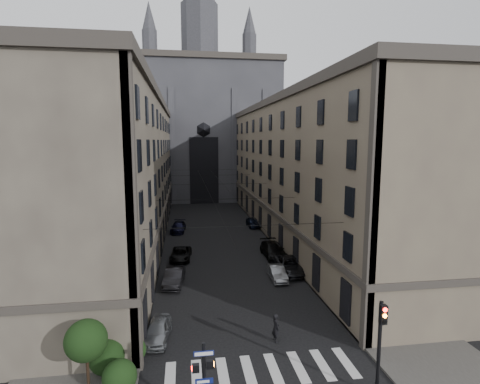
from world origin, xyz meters
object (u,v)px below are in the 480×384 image
car_left_near (158,330)px  car_left_far (178,227)px  gothic_tower (201,121)px  traffic_light_right (380,337)px  car_right_midnear (290,265)px  car_right_far (253,222)px  car_right_near (277,273)px  car_left_midnear (174,277)px  car_right_midfar (273,250)px  pedestrian (276,328)px  car_left_midfar (181,254)px  pedestrian_signal_left (204,376)px

car_left_near → car_left_far: size_ratio=0.81×
gothic_tower → traffic_light_right: size_ratio=11.15×
car_right_midnear → car_right_far: (0.00, 20.41, -0.05)m
car_right_near → car_left_midnear: bearing=-179.4°
car_left_midnear → car_right_midfar: size_ratio=0.83×
car_left_midnear → car_right_midnear: (11.54, 1.57, 0.00)m
car_left_far → car_right_far: bearing=12.6°
traffic_light_right → car_left_far: bearing=106.0°
car_right_far → pedestrian: 33.30m
car_left_midfar → car_right_midnear: size_ratio=0.86×
traffic_light_right → pedestrian: size_ratio=2.70×
car_left_midfar → car_right_midfar: size_ratio=0.85×
car_right_midfar → car_left_midfar: bearing=175.1°
car_right_midfar → car_right_far: size_ratio=1.33×
car_right_midnear → car_right_near: bearing=-134.3°
pedestrian_signal_left → car_right_near: size_ratio=1.02×
car_right_near → pedestrian: bearing=-103.6°
traffic_light_right → car_right_near: bearing=93.8°
pedestrian_signal_left → car_right_near: 19.23m
traffic_light_right → pedestrian_signal_left: bearing=-177.4°
car_right_near → traffic_light_right: bearing=-85.1°
traffic_light_right → car_left_near: bearing=147.8°
gothic_tower → car_right_near: 58.77m
car_left_midnear → car_right_far: bearing=68.7°
pedestrian → pedestrian_signal_left: bearing=131.0°
pedestrian_signal_left → car_right_near: (7.98, 17.42, -1.67)m
pedestrian_signal_left → pedestrian: bearing=51.8°
car_left_far → traffic_light_right: bearing=-68.4°
gothic_tower → pedestrian_signal_left: bearing=-92.7°
traffic_light_right → car_left_far: size_ratio=1.07×
car_left_midnear → car_left_midfar: car_left_midnear is taller
gothic_tower → car_left_midnear: size_ratio=12.46×
car_left_near → car_left_far: bearing=94.5°
car_left_near → car_right_midfar: 20.31m
car_left_near → car_left_midfar: car_left_near is taller
traffic_light_right → car_right_far: 39.15m
car_left_midfar → car_left_far: size_ratio=0.97×
car_right_midfar → pedestrian: size_ratio=2.91×
pedestrian_signal_left → car_right_far: size_ratio=0.95×
car_left_near → car_right_midfar: car_right_midfar is taller
gothic_tower → car_left_midfar: bearing=-95.6°
gothic_tower → car_left_midnear: 58.74m
car_left_midnear → car_left_midfar: bearing=92.1°
car_left_midnear → car_right_midnear: 11.64m
traffic_light_right → car_right_midfar: size_ratio=0.93×
gothic_tower → car_right_far: gothic_tower is taller
pedestrian_signal_left → traffic_light_right: bearing=2.6°
pedestrian_signal_left → car_left_far: bearing=92.6°
pedestrian_signal_left → pedestrian: size_ratio=2.08×
traffic_light_right → gothic_tower: bearing=94.4°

